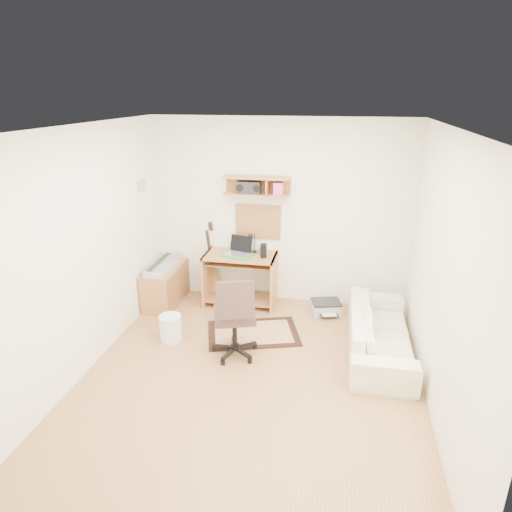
% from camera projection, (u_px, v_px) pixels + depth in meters
% --- Properties ---
extents(floor, '(3.60, 4.00, 0.01)m').
position_uv_depth(floor, '(251.00, 377.00, 4.86)').
color(floor, '#AA7646').
rests_on(floor, ground).
extents(ceiling, '(3.60, 4.00, 0.01)m').
position_uv_depth(ceiling, '(250.00, 127.00, 3.95)').
color(ceiling, white).
rests_on(ceiling, ground).
extents(back_wall, '(3.60, 0.01, 2.60)m').
position_uv_depth(back_wall, '(279.00, 213.00, 6.25)').
color(back_wall, white).
rests_on(back_wall, ground).
extents(left_wall, '(0.01, 4.00, 2.60)m').
position_uv_depth(left_wall, '(83.00, 253.00, 4.72)').
color(left_wall, white).
rests_on(left_wall, ground).
extents(right_wall, '(0.01, 4.00, 2.60)m').
position_uv_depth(right_wall, '(445.00, 278.00, 4.08)').
color(right_wall, white).
rests_on(right_wall, ground).
extents(wall_shelf, '(0.90, 0.25, 0.26)m').
position_uv_depth(wall_shelf, '(257.00, 186.00, 6.04)').
color(wall_shelf, '#B67740').
rests_on(wall_shelf, back_wall).
extents(cork_board, '(0.64, 0.03, 0.49)m').
position_uv_depth(cork_board, '(258.00, 222.00, 6.33)').
color(cork_board, tan).
rests_on(cork_board, back_wall).
extents(wall_photo, '(0.02, 0.20, 0.15)m').
position_uv_depth(wall_photo, '(142.00, 186.00, 5.96)').
color(wall_photo, '#4C8CBF').
rests_on(wall_photo, left_wall).
extents(desk, '(1.00, 0.55, 0.75)m').
position_uv_depth(desk, '(240.00, 279.00, 6.40)').
color(desk, '#B67740').
rests_on(desk, floor).
extents(laptop, '(0.41, 0.41, 0.25)m').
position_uv_depth(laptop, '(237.00, 246.00, 6.22)').
color(laptop, silver).
rests_on(laptop, desk).
extents(speaker, '(0.09, 0.09, 0.20)m').
position_uv_depth(speaker, '(264.00, 251.00, 6.13)').
color(speaker, black).
rests_on(speaker, desk).
extents(desk_lamp, '(0.09, 0.09, 0.28)m').
position_uv_depth(desk_lamp, '(254.00, 243.00, 6.32)').
color(desk_lamp, black).
rests_on(desk_lamp, desk).
extents(pencil_cup, '(0.07, 0.07, 0.10)m').
position_uv_depth(pencil_cup, '(262.00, 250.00, 6.30)').
color(pencil_cup, '#2D5089').
rests_on(pencil_cup, desk).
extents(boombox, '(0.31, 0.14, 0.16)m').
position_uv_depth(boombox, '(249.00, 187.00, 6.07)').
color(boombox, black).
rests_on(boombox, wall_shelf).
extents(rug, '(1.31, 1.06, 0.02)m').
position_uv_depth(rug, '(253.00, 333.00, 5.71)').
color(rug, beige).
rests_on(rug, floor).
extents(task_chair, '(0.65, 0.65, 1.02)m').
position_uv_depth(task_chair, '(234.00, 315.00, 5.10)').
color(task_chair, '#3A2722').
rests_on(task_chair, floor).
extents(cabinet, '(0.40, 0.90, 0.55)m').
position_uv_depth(cabinet, '(165.00, 285.00, 6.47)').
color(cabinet, '#B67740').
rests_on(cabinet, floor).
extents(music_keyboard, '(0.26, 0.84, 0.07)m').
position_uv_depth(music_keyboard, '(164.00, 265.00, 6.36)').
color(music_keyboard, '#B2B5BA').
rests_on(music_keyboard, cabinet).
extents(guitar, '(0.34, 0.26, 1.14)m').
position_uv_depth(guitar, '(210.00, 261.00, 6.55)').
color(guitar, '#B87E38').
rests_on(guitar, floor).
extents(waste_basket, '(0.35, 0.35, 0.33)m').
position_uv_depth(waste_basket, '(171.00, 328.00, 5.52)').
color(waste_basket, white).
rests_on(waste_basket, floor).
extents(printer, '(0.47, 0.41, 0.15)m').
position_uv_depth(printer, '(326.00, 306.00, 6.24)').
color(printer, '#A5A8AA').
rests_on(printer, floor).
extents(sofa, '(0.52, 1.78, 0.70)m').
position_uv_depth(sofa, '(381.00, 325.00, 5.21)').
color(sofa, beige).
rests_on(sofa, floor).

